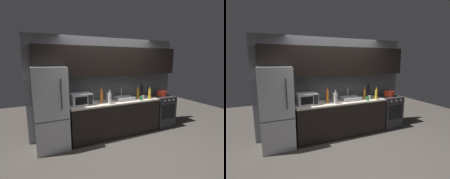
# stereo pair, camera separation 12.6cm
# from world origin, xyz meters

# --- Properties ---
(ground_plane) EXTENTS (10.00, 10.00, 0.00)m
(ground_plane) POSITION_xyz_m (0.00, 0.00, 0.00)
(ground_plane) COLOR #3D3833
(back_wall) EXTENTS (4.09, 0.44, 2.50)m
(back_wall) POSITION_xyz_m (0.00, 1.20, 1.55)
(back_wall) COLOR slate
(back_wall) RESTS_ON ground
(counter_run) EXTENTS (2.35, 0.60, 0.90)m
(counter_run) POSITION_xyz_m (0.00, 0.90, 0.45)
(counter_run) COLOR black
(counter_run) RESTS_ON ground
(refrigerator) EXTENTS (0.68, 0.69, 1.79)m
(refrigerator) POSITION_xyz_m (-1.56, 0.90, 0.90)
(refrigerator) COLOR #ADAFB5
(refrigerator) RESTS_ON ground
(oven_range) EXTENTS (0.60, 0.62, 0.90)m
(oven_range) POSITION_xyz_m (1.52, 0.90, 0.45)
(oven_range) COLOR #232326
(oven_range) RESTS_ON ground
(microwave) EXTENTS (0.46, 0.35, 0.27)m
(microwave) POSITION_xyz_m (-0.88, 0.92, 1.04)
(microwave) COLOR #A8AAAF
(microwave) RESTS_ON counter_run
(sink_basin) EXTENTS (0.48, 0.38, 0.30)m
(sink_basin) POSITION_xyz_m (0.26, 0.93, 0.94)
(sink_basin) COLOR #ADAFB5
(sink_basin) RESTS_ON counter_run
(kettle) EXTENTS (0.17, 0.13, 0.24)m
(kettle) POSITION_xyz_m (-0.17, 0.96, 1.01)
(kettle) COLOR #B7BABF
(kettle) RESTS_ON counter_run
(wine_bottle_clear) EXTENTS (0.08, 0.08, 0.33)m
(wine_bottle_clear) POSITION_xyz_m (-0.24, 0.72, 1.04)
(wine_bottle_clear) COLOR silver
(wine_bottle_clear) RESTS_ON counter_run
(wine_bottle_yellow) EXTENTS (0.07, 0.07, 0.32)m
(wine_bottle_yellow) POSITION_xyz_m (0.93, 0.72, 1.03)
(wine_bottle_yellow) COLOR gold
(wine_bottle_yellow) RESTS_ON counter_run
(wine_bottle_orange) EXTENTS (0.07, 0.07, 0.38)m
(wine_bottle_orange) POSITION_xyz_m (-0.38, 0.91, 1.06)
(wine_bottle_orange) COLOR orange
(wine_bottle_orange) RESTS_ON counter_run
(wine_bottle_dark) EXTENTS (0.07, 0.07, 0.39)m
(wine_bottle_dark) POSITION_xyz_m (0.91, 1.06, 1.06)
(wine_bottle_dark) COLOR black
(wine_bottle_dark) RESTS_ON counter_run
(wine_bottle_amber) EXTENTS (0.07, 0.07, 0.33)m
(wine_bottle_amber) POSITION_xyz_m (0.69, 0.92, 1.04)
(wine_bottle_amber) COLOR #B27019
(wine_bottle_amber) RESTS_ON counter_run
(mug_white) EXTENTS (0.07, 0.07, 0.10)m
(mug_white) POSITION_xyz_m (0.77, 0.81, 0.95)
(mug_white) COLOR silver
(mug_white) RESTS_ON counter_run
(mug_green) EXTENTS (0.07, 0.07, 0.09)m
(mug_green) POSITION_xyz_m (0.65, 0.70, 0.95)
(mug_green) COLOR #1E6B2D
(mug_green) RESTS_ON counter_run
(cooking_pot) EXTENTS (0.28, 0.28, 0.16)m
(cooking_pot) POSITION_xyz_m (1.51, 0.90, 0.98)
(cooking_pot) COLOR red
(cooking_pot) RESTS_ON oven_range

